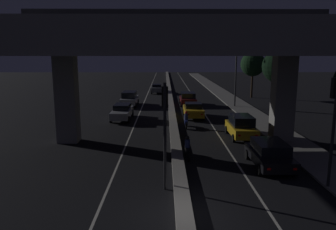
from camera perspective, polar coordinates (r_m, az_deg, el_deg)
name	(u,v)px	position (r m, az deg, el deg)	size (l,w,h in m)	color
ground_plane	(184,216)	(13.58, 2.79, -17.20)	(200.00, 200.00, 0.00)	black
lane_line_left_inner	(146,98)	(47.48, -3.86, 3.01)	(0.12, 126.00, 0.00)	beige
lane_line_right_inner	(194,98)	(47.59, 4.55, 3.02)	(0.12, 126.00, 0.00)	beige
median_divider	(170,97)	(47.39, 0.35, 3.17)	(0.69, 126.00, 0.26)	gray
sidewalk_right	(238,105)	(41.47, 12.10, 1.76)	(2.83, 126.00, 0.13)	slate
elevated_overpass	(176,42)	(23.24, 1.32, 12.65)	(20.84, 10.57, 9.30)	gray
traffic_light_left_of_median	(165,118)	(14.98, -0.55, -0.45)	(0.30, 0.49, 5.07)	black
traffic_light_right_of_median	(334,112)	(16.83, 26.93, 0.52)	(0.30, 0.49, 5.47)	black
street_lamp	(233,70)	(39.43, 11.24, 7.75)	(2.43, 0.32, 7.44)	#2D2D30
car_black_lead	(270,154)	(19.45, 17.28, -6.44)	(2.08, 4.18, 1.48)	black
car_taxi_yellow_second	(241,126)	(25.56, 12.65, -1.94)	(1.88, 4.12, 1.71)	gold
car_taxi_yellow_third	(193,110)	(32.85, 4.42, 0.86)	(1.97, 4.22, 1.49)	gold
car_dark_red_fourth	(188,98)	(40.70, 3.50, 2.90)	(2.06, 4.12, 1.57)	#591414
car_silver_lead_oncoming	(122,112)	(32.13, -7.99, 0.60)	(1.90, 4.81, 1.47)	gray
car_silver_second_oncoming	(129,98)	(40.39, -6.73, 2.88)	(2.01, 4.74, 1.75)	gray
car_grey_third_oncoming	(157,89)	(52.97, -2.00, 4.63)	(1.97, 4.15, 1.43)	#515459
motorcycle_black_filtering_near	(187,148)	(20.23, 3.41, -5.84)	(0.33, 1.97, 1.40)	black
motorcycle_blue_filtering_mid	(186,121)	(28.29, 3.17, -0.99)	(0.33, 1.88, 1.46)	black
pedestrian_on_sidewalk	(280,129)	(25.07, 18.99, -2.24)	(0.30, 0.30, 1.68)	#2D261E
roadside_tree_kerbside_mid	(279,67)	(38.63, 18.81, 7.97)	(3.74, 3.74, 6.79)	#38281C
roadside_tree_kerbside_far	(253,64)	(48.77, 14.56, 8.56)	(3.47, 3.47, 6.56)	#2D2116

